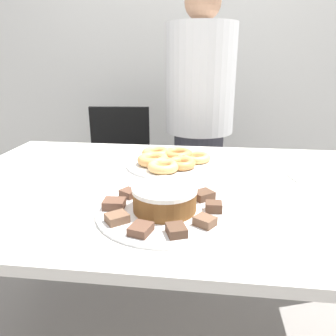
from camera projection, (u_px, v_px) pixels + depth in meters
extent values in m
cube|color=silver|center=(196.00, 40.00, 2.46)|extent=(8.00, 0.05, 2.60)
cube|color=silver|center=(173.00, 188.00, 1.13)|extent=(1.59, 1.01, 0.03)
cylinder|color=silver|center=(45.00, 217.00, 1.76)|extent=(0.06, 0.06, 0.74)
cylinder|color=silver|center=(332.00, 234.00, 1.59)|extent=(0.06, 0.06, 0.74)
cylinder|color=#383842|center=(197.00, 190.00, 2.09)|extent=(0.30, 0.30, 0.76)
cylinder|color=silver|center=(200.00, 79.00, 1.87)|extent=(0.40, 0.40, 0.60)
sphere|color=#A87A5B|center=(203.00, 2.00, 1.74)|extent=(0.20, 0.20, 0.20)
cylinder|color=black|center=(120.00, 239.00, 2.23)|extent=(0.44, 0.44, 0.01)
cylinder|color=#262626|center=(118.00, 212.00, 2.16)|extent=(0.06, 0.06, 0.40)
cube|color=black|center=(117.00, 181.00, 2.09)|extent=(0.48, 0.48, 0.04)
cube|color=black|center=(120.00, 138.00, 2.21)|extent=(0.40, 0.07, 0.42)
cylinder|color=white|center=(163.00, 211.00, 0.92)|extent=(0.38, 0.38, 0.01)
cylinder|color=white|center=(171.00, 164.00, 1.32)|extent=(0.36, 0.36, 0.01)
cylinder|color=brown|center=(163.00, 200.00, 0.90)|extent=(0.18, 0.18, 0.06)
cylinder|color=white|center=(163.00, 189.00, 0.89)|extent=(0.18, 0.18, 0.01)
cube|color=brown|center=(205.00, 221.00, 0.82)|extent=(0.06, 0.06, 0.02)
cube|color=#513828|center=(214.00, 207.00, 0.90)|extent=(0.05, 0.04, 0.03)
cube|color=#513828|center=(203.00, 195.00, 0.98)|extent=(0.08, 0.07, 0.02)
cube|color=brown|center=(181.00, 188.00, 1.03)|extent=(0.06, 0.06, 0.02)
cube|color=brown|center=(154.00, 187.00, 1.04)|extent=(0.05, 0.05, 0.03)
cube|color=brown|center=(129.00, 193.00, 1.00)|extent=(0.06, 0.06, 0.02)
cube|color=brown|center=(114.00, 204.00, 0.92)|extent=(0.06, 0.05, 0.02)
cube|color=brown|center=(117.00, 218.00, 0.84)|extent=(0.07, 0.07, 0.02)
cube|color=brown|center=(141.00, 229.00, 0.79)|extent=(0.06, 0.07, 0.02)
cube|color=#513828|center=(176.00, 230.00, 0.78)|extent=(0.06, 0.06, 0.02)
torus|color=#D18E4C|center=(171.00, 159.00, 1.31)|extent=(0.10, 0.10, 0.03)
torus|color=tan|center=(153.00, 160.00, 1.29)|extent=(0.12, 0.12, 0.04)
torus|color=#E5AD66|center=(163.00, 167.00, 1.22)|extent=(0.12, 0.12, 0.03)
torus|color=#D18E4C|center=(181.00, 163.00, 1.25)|extent=(0.11, 0.11, 0.03)
torus|color=#E5AD66|center=(196.00, 157.00, 1.34)|extent=(0.12, 0.12, 0.03)
torus|color=#C68447|center=(177.00, 154.00, 1.36)|extent=(0.13, 0.13, 0.04)
torus|color=tan|center=(156.00, 153.00, 1.38)|extent=(0.12, 0.12, 0.04)
cube|color=white|center=(306.00, 178.00, 1.17)|extent=(0.12, 0.10, 0.01)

